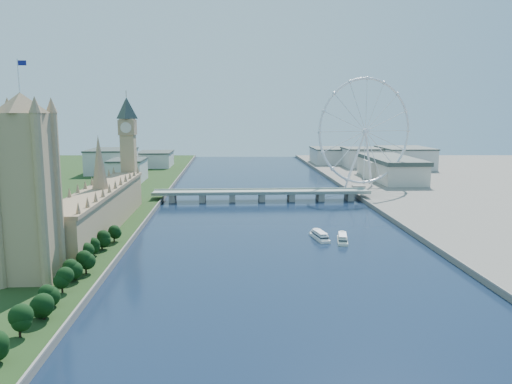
{
  "coord_description": "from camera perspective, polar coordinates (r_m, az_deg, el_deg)",
  "views": [
    {
      "loc": [
        -32.61,
        -199.54,
        89.64
      ],
      "look_at": [
        -10.63,
        210.0,
        23.39
      ],
      "focal_mm": 35.0,
      "sensor_mm": 36.0,
      "label": 1
    }
  ],
  "objects": [
    {
      "name": "tree_row",
      "position": [
        274.37,
        -20.19,
        -8.56
      ],
      "size": [
        8.75,
        168.75,
        20.19
      ],
      "color": "black",
      "rests_on": "ground"
    },
    {
      "name": "tour_boat_near",
      "position": [
        358.36,
        7.31,
        -5.39
      ],
      "size": [
        11.91,
        29.25,
        6.27
      ],
      "primitive_type": null,
      "rotation": [
        0.0,
        0.0,
        0.17
      ],
      "color": "silver",
      "rests_on": "ground"
    },
    {
      "name": "tour_boat_far",
      "position": [
        353.66,
        9.85,
        -5.65
      ],
      "size": [
        12.16,
        28.5,
        6.09
      ],
      "primitive_type": null,
      "rotation": [
        0.0,
        0.0,
        -0.19
      ],
      "color": "silver",
      "rests_on": "ground"
    },
    {
      "name": "victoria_tower",
      "position": [
        276.61,
        -24.77,
        1.03
      ],
      "size": [
        28.16,
        28.16,
        112.0
      ],
      "color": "tan",
      "rests_on": "ground"
    },
    {
      "name": "big_ben",
      "position": [
        487.52,
        -14.44,
        6.18
      ],
      "size": [
        20.02,
        20.02,
        110.0
      ],
      "color": "tan",
      "rests_on": "ground"
    },
    {
      "name": "county_hall",
      "position": [
        668.92,
        15.04,
        1.16
      ],
      "size": [
        54.0,
        144.0,
        35.0
      ],
      "primitive_type": null,
      "color": "beige",
      "rests_on": "ground"
    },
    {
      "name": "ground",
      "position": [
        221.17,
        5.87,
        -14.79
      ],
      "size": [
        2000.0,
        2000.0,
        0.0
      ],
      "primitive_type": "plane",
      "color": "#16203F",
      "rests_on": "ground"
    },
    {
      "name": "westminster_bridge",
      "position": [
        507.44,
        0.65,
        -0.24
      ],
      "size": [
        220.0,
        22.0,
        9.5
      ],
      "color": "gray",
      "rests_on": "ground"
    },
    {
      "name": "parliament_range",
      "position": [
        388.23,
        -17.25,
        -1.8
      ],
      "size": [
        24.0,
        200.0,
        70.0
      ],
      "color": "tan",
      "rests_on": "ground"
    },
    {
      "name": "city_skyline",
      "position": [
        766.46,
        2.32,
        3.73
      ],
      "size": [
        505.0,
        280.0,
        32.0
      ],
      "color": "beige",
      "rests_on": "ground"
    },
    {
      "name": "london_eye",
      "position": [
        575.65,
        12.39,
        6.76
      ],
      "size": [
        113.6,
        39.12,
        124.3
      ],
      "color": "silver",
      "rests_on": "ground"
    }
  ]
}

